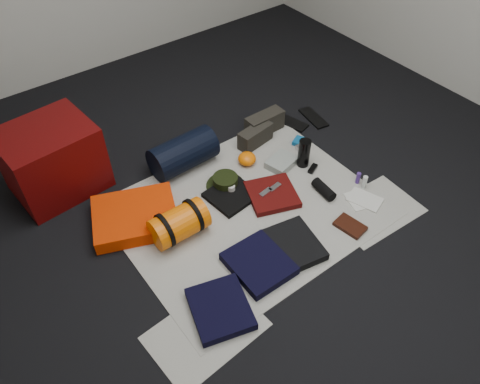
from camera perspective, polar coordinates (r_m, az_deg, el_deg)
floor at (r=3.05m, az=0.95°, el=-2.29°), size 4.50×4.50×0.02m
newspaper_mat at (r=3.04m, az=0.95°, el=-2.12°), size 1.60×1.30×0.01m
newspaper_sheet_front_left at (r=2.54m, az=-4.17°, el=-16.56°), size 0.61×0.44×0.00m
newspaper_sheet_front_right at (r=3.15m, az=16.04°, el=-2.15°), size 0.60×0.43×0.00m
red_cabinet at (r=3.27m, az=-21.89°, el=3.66°), size 0.60×0.52×0.47m
sleeping_pad at (r=3.00m, az=-12.67°, el=-2.94°), size 0.63×0.58×0.09m
stuff_sack at (r=2.84m, az=-7.42°, el=-3.83°), size 0.34×0.20×0.20m
sack_strap_left at (r=2.81m, az=-9.17°, el=-4.64°), size 0.02×0.22×0.22m
sack_strap_right at (r=2.87m, az=-5.74°, el=-2.83°), size 0.03×0.22×0.22m
navy_duffel at (r=3.27m, az=-6.93°, el=4.73°), size 0.47×0.26×0.24m
boonie_brim at (r=3.18m, az=-1.78°, el=0.80°), size 0.27×0.27×0.01m
boonie_crown at (r=3.15m, az=-1.80°, el=1.33°), size 0.17×0.17×0.07m
hiking_boot_left at (r=3.48m, az=1.89°, el=6.84°), size 0.29×0.15×0.14m
hiking_boot_right at (r=3.60m, az=3.02°, el=8.40°), size 0.31×0.12×0.15m
flip_flop_left at (r=3.75m, az=6.07°, el=8.51°), size 0.18×0.31×0.02m
flip_flop_right at (r=3.82m, az=8.94°, el=8.94°), size 0.15×0.30×0.02m
trousers_navy_a at (r=2.56m, az=-2.43°, el=-14.02°), size 0.38×0.41×0.05m
trousers_navy_b at (r=2.73m, az=2.31°, el=-8.71°), size 0.32×0.36×0.06m
trousers_charcoal at (r=2.82m, az=6.41°, el=-6.48°), size 0.36×0.39×0.05m
black_tshirt at (r=3.10m, az=-1.04°, el=-0.36°), size 0.33×0.31×0.03m
red_shirt at (r=3.10m, az=3.93°, el=-0.28°), size 0.39×0.39×0.04m
orange_stuff_sack at (r=3.32m, az=0.86°, el=4.08°), size 0.15×0.15×0.08m
first_aid_pouch at (r=3.33m, az=5.09°, el=3.63°), size 0.24×0.20×0.05m
water_bottle at (r=3.30m, az=7.81°, el=4.72°), size 0.09×0.09×0.21m
speaker at (r=3.16m, az=10.17°, el=0.31°), size 0.09×0.19×0.07m
compact_camera at (r=3.49m, az=7.54°, el=5.45°), size 0.09×0.06×0.04m
cyan_case at (r=3.54m, az=7.11°, el=6.17°), size 0.12×0.10×0.03m
toiletry_purple at (r=3.28m, az=14.20°, el=1.67°), size 0.04×0.04×0.09m
toiletry_clear at (r=3.25m, az=14.93°, el=1.18°), size 0.04×0.04×0.10m
paperback_book at (r=3.00m, az=13.27°, el=-4.06°), size 0.15×0.20×0.03m
map_booklet at (r=3.19m, az=14.98°, el=-0.90°), size 0.21×0.25×0.01m
map_printout at (r=3.18m, az=14.21°, el=-0.96°), size 0.18×0.20×0.01m
sunglasses at (r=3.33m, az=8.86°, el=2.83°), size 0.10×0.07×0.02m
key_cluster at (r=2.59m, az=-2.97°, el=-13.96°), size 0.09×0.09×0.01m
tape_roll at (r=3.10m, az=-1.08°, el=0.53°), size 0.05×0.05×0.04m
energy_bar_a at (r=3.08m, az=3.14°, el=-0.03°), size 0.10×0.05×0.01m
energy_bar_b at (r=3.11m, az=4.28°, el=0.60°), size 0.10×0.05×0.01m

